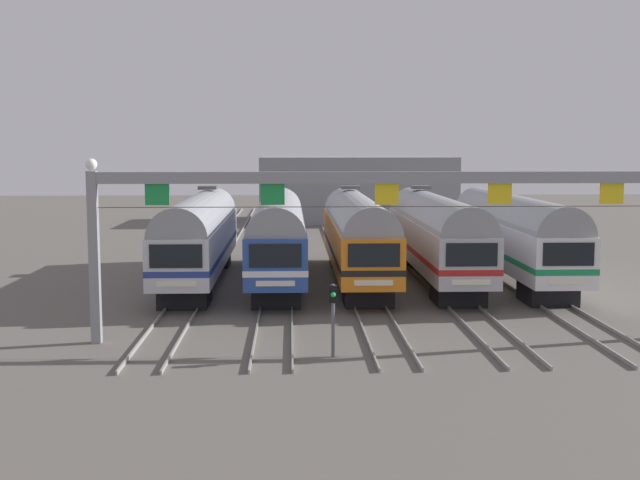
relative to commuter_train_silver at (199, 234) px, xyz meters
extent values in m
plane|color=#5B564F|center=(8.60, 0.00, -2.69)|extent=(160.00, 160.00, 0.00)
cube|color=gray|center=(-0.72, 17.00, -2.61)|extent=(0.07, 70.00, 0.15)
cube|color=gray|center=(0.72, 17.00, -2.61)|extent=(0.07, 70.00, 0.15)
cube|color=gray|center=(3.58, 17.00, -2.61)|extent=(0.07, 70.00, 0.15)
cube|color=gray|center=(5.02, 17.00, -2.61)|extent=(0.07, 70.00, 0.15)
cube|color=gray|center=(7.88, 17.00, -2.61)|extent=(0.07, 70.00, 0.15)
cube|color=gray|center=(9.31, 17.00, -2.61)|extent=(0.07, 70.00, 0.15)
cube|color=gray|center=(12.18, 17.00, -2.61)|extent=(0.07, 70.00, 0.15)
cube|color=gray|center=(13.61, 17.00, -2.61)|extent=(0.07, 70.00, 0.15)
cube|color=gray|center=(16.48, 17.00, -2.61)|extent=(0.07, 70.00, 0.15)
cube|color=gray|center=(17.91, 17.00, -2.61)|extent=(0.07, 70.00, 0.15)
cube|color=silver|center=(0.00, 0.00, -0.46)|extent=(2.85, 18.00, 2.35)
cube|color=navy|center=(0.00, 0.00, -0.82)|extent=(2.88, 18.02, 0.28)
cylinder|color=gray|center=(0.00, 0.00, 0.71)|extent=(2.74, 17.64, 2.74)
cube|color=black|center=(0.00, -9.02, 0.01)|extent=(2.28, 0.06, 1.03)
cube|color=silver|center=(0.00, -9.02, -1.21)|extent=(1.71, 0.05, 0.24)
cube|color=black|center=(0.00, -6.30, -2.16)|extent=(2.28, 2.60, 1.05)
cube|color=black|center=(0.00, 6.30, -2.16)|extent=(2.28, 2.60, 1.05)
cube|color=#4C4C51|center=(0.00, 5.04, 2.26)|extent=(1.10, 1.10, 0.20)
cube|color=#284C9E|center=(4.30, 0.00, -0.46)|extent=(2.85, 18.00, 2.35)
cube|color=white|center=(4.30, 0.00, -0.82)|extent=(2.88, 18.02, 0.28)
cylinder|color=gray|center=(4.30, 0.00, 0.71)|extent=(2.74, 17.64, 2.74)
cube|color=black|center=(4.30, -9.02, 0.01)|extent=(2.28, 0.06, 1.03)
cube|color=silver|center=(4.30, -9.02, -1.21)|extent=(1.71, 0.05, 0.24)
cube|color=black|center=(4.30, -6.30, -2.16)|extent=(2.28, 2.60, 1.05)
cube|color=black|center=(4.30, 6.30, -2.16)|extent=(2.28, 2.60, 1.05)
cube|color=orange|center=(8.60, 0.00, -0.46)|extent=(2.85, 18.00, 2.35)
cube|color=black|center=(8.60, 0.00, -0.82)|extent=(2.88, 18.02, 0.28)
cylinder|color=gray|center=(8.60, 0.00, 0.71)|extent=(2.74, 17.64, 2.74)
cube|color=black|center=(8.60, -9.02, 0.01)|extent=(2.28, 0.06, 1.03)
cube|color=silver|center=(8.60, -9.02, -1.21)|extent=(1.71, 0.05, 0.24)
cube|color=black|center=(8.60, -6.30, -2.16)|extent=(2.28, 2.60, 1.05)
cube|color=black|center=(8.60, 6.30, -2.16)|extent=(2.28, 2.60, 1.05)
cube|color=#4C4C51|center=(8.60, 5.04, 2.26)|extent=(1.10, 1.10, 0.20)
cube|color=#B2B5BA|center=(12.89, 0.00, -0.46)|extent=(2.85, 18.00, 2.35)
cube|color=#B21E1E|center=(12.89, 0.00, -0.82)|extent=(2.88, 18.02, 0.28)
cylinder|color=gray|center=(12.89, 0.00, 0.71)|extent=(2.74, 17.64, 2.74)
cube|color=black|center=(12.89, -9.02, 0.01)|extent=(2.28, 0.06, 1.03)
cube|color=silver|center=(12.89, -9.02, -1.21)|extent=(1.71, 0.05, 0.24)
cube|color=black|center=(12.89, -6.30, -2.16)|extent=(2.28, 2.60, 1.05)
cube|color=black|center=(12.89, 6.30, -2.16)|extent=(2.28, 2.60, 1.05)
cube|color=#4C4C51|center=(12.89, 5.04, 2.26)|extent=(1.10, 1.10, 0.20)
cube|color=white|center=(17.19, 0.00, -0.46)|extent=(2.85, 18.00, 2.35)
cube|color=#198C4C|center=(17.19, 0.00, -0.82)|extent=(2.88, 18.02, 0.28)
cylinder|color=gray|center=(17.19, 0.00, 0.71)|extent=(2.74, 17.64, 2.74)
cube|color=black|center=(17.19, -9.02, 0.01)|extent=(2.28, 0.06, 1.03)
cube|color=silver|center=(17.19, -9.02, -1.21)|extent=(1.71, 0.05, 0.24)
cube|color=black|center=(17.19, -6.30, -2.16)|extent=(2.28, 2.60, 1.05)
cube|color=black|center=(17.19, 6.30, -2.16)|extent=(2.28, 2.60, 1.05)
cube|color=gray|center=(-2.40, -13.50, 0.56)|extent=(0.36, 0.36, 6.50)
cube|color=gray|center=(8.60, -13.50, 3.56)|extent=(21.99, 0.32, 0.44)
cube|color=#198C3F|center=(0.00, -13.50, 2.94)|extent=(0.90, 0.08, 0.80)
cube|color=#198C3F|center=(4.30, -13.50, 2.94)|extent=(0.90, 0.08, 0.80)
cube|color=yellow|center=(8.60, -13.50, 2.94)|extent=(0.90, 0.08, 0.80)
cube|color=yellow|center=(12.89, -13.50, 2.94)|extent=(0.90, 0.08, 0.80)
cube|color=yellow|center=(17.19, -13.50, 2.94)|extent=(0.90, 0.08, 0.80)
sphere|color=white|center=(-2.40, -13.50, 4.06)|extent=(0.44, 0.44, 0.44)
cylinder|color=#3F382D|center=(8.60, -13.50, 2.46)|extent=(21.99, 0.03, 0.03)
cylinder|color=#59595E|center=(6.45, -15.90, -1.38)|extent=(0.12, 0.12, 2.61)
cube|color=black|center=(6.45, -15.90, -0.43)|extent=(0.28, 0.24, 0.60)
sphere|color=green|center=(6.45, -16.04, -0.43)|extent=(0.18, 0.18, 0.18)
cube|color=gray|center=(11.55, 36.98, 0.50)|extent=(19.02, 10.00, 6.38)
camera|label=1|loc=(4.96, -43.78, 4.72)|focal=45.36mm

